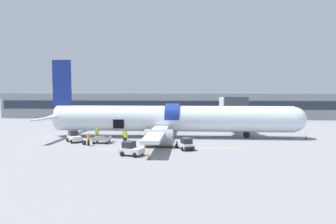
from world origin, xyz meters
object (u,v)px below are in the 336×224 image
baggage_tug_mid (131,149)px  ground_crew_supervisor (126,137)px  airplane (170,119)px  ground_crew_driver (88,139)px  baggage_tug_lead (74,137)px  suitcase_on_tarmac_upright (84,143)px  ground_crew_loader_a (124,135)px  baggage_cart_loading (102,140)px  baggage_tug_rear (185,144)px  ground_crew_loader_b (97,134)px

baggage_tug_mid → ground_crew_supervisor: bearing=106.5°
airplane → ground_crew_driver: size_ratio=24.21×
baggage_tug_lead → suitcase_on_tarmac_upright: bearing=-43.8°
baggage_tug_mid → ground_crew_loader_a: 10.01m
baggage_cart_loading → suitcase_on_tarmac_upright: size_ratio=5.37×
baggage_tug_lead → suitcase_on_tarmac_upright: 3.19m
baggage_tug_lead → airplane: bearing=22.8°
baggage_tug_rear → suitcase_on_tarmac_upright: size_ratio=5.48×
ground_crew_loader_a → ground_crew_loader_b: (-4.18, 0.44, 0.02)m
ground_crew_driver → baggage_tug_mid: bearing=-38.9°
baggage_cart_loading → suitcase_on_tarmac_upright: baggage_cart_loading is taller
airplane → ground_crew_driver: 13.42m
baggage_tug_rear → baggage_cart_loading: (-11.66, 3.64, -0.17)m
baggage_tug_lead → ground_crew_driver: bearing=-42.5°
baggage_tug_mid → baggage_tug_rear: baggage_tug_mid is taller
baggage_tug_mid → suitcase_on_tarmac_upright: (-7.65, 6.17, -0.41)m
baggage_tug_rear → ground_crew_supervisor: bearing=156.9°
ground_crew_loader_b → suitcase_on_tarmac_upright: 3.93m
baggage_tug_lead → baggage_tug_rear: (15.97, -4.31, -0.06)m
ground_crew_loader_b → suitcase_on_tarmac_upright: (-0.55, -3.84, -0.66)m
ground_crew_driver → ground_crew_loader_a: bearing=45.9°
ground_crew_loader_b → ground_crew_supervisor: 5.44m
ground_crew_loader_a → ground_crew_supervisor: ground_crew_supervisor is taller
ground_crew_supervisor → suitcase_on_tarmac_upright: bearing=-165.5°
ground_crew_supervisor → baggage_cart_loading: bearing=178.1°
baggage_tug_mid → baggage_cart_loading: 9.53m
baggage_cart_loading → ground_crew_driver: bearing=-119.4°
airplane → baggage_tug_rear: 10.51m
ground_crew_loader_b → suitcase_on_tarmac_upright: size_ratio=2.77×
baggage_tug_mid → baggage_tug_rear: 7.26m
suitcase_on_tarmac_upright → baggage_tug_lead: bearing=136.2°
baggage_tug_lead → baggage_tug_mid: 12.98m
ground_crew_loader_b → suitcase_on_tarmac_upright: ground_crew_loader_b is taller
baggage_cart_loading → ground_crew_loader_b: size_ratio=1.94×
airplane → baggage_tug_mid: bearing=-103.7°
baggage_cart_loading → ground_crew_driver: size_ratio=2.00×
baggage_cart_loading → airplane: bearing=34.8°
baggage_tug_rear → ground_crew_loader_b: ground_crew_loader_b is taller
airplane → suitcase_on_tarmac_upright: (-11.06, -7.79, -2.63)m
baggage_cart_loading → ground_crew_loader_a: size_ratio=1.99×
baggage_tug_lead → baggage_cart_loading: 4.37m
baggage_tug_mid → baggage_tug_rear: bearing=33.8°
baggage_tug_mid → ground_crew_driver: (-6.84, 5.53, 0.23)m
airplane → baggage_tug_rear: bearing=-75.2°
baggage_tug_lead → ground_crew_loader_a: ground_crew_loader_a is taller
airplane → ground_crew_loader_b: (-10.51, -3.96, -1.96)m
ground_crew_driver → ground_crew_supervisor: 5.03m
baggage_cart_loading → ground_crew_loader_b: ground_crew_loader_b is taller
baggage_tug_mid → ground_crew_loader_a: ground_crew_loader_a is taller
baggage_tug_mid → suitcase_on_tarmac_upright: size_ratio=4.53×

